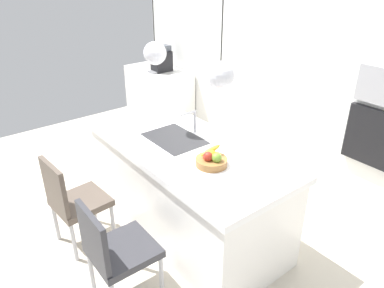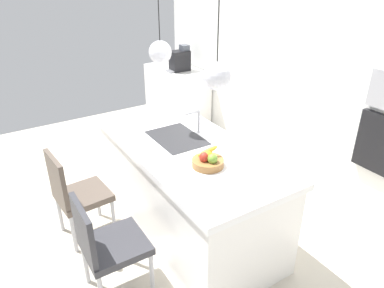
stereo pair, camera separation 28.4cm
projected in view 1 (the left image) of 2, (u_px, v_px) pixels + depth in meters
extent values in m
plane|color=beige|center=(186.00, 226.00, 3.65)|extent=(6.60, 6.60, 0.00)
cube|color=white|center=(306.00, 70.00, 3.96)|extent=(6.00, 0.10, 2.60)
cube|color=white|center=(186.00, 191.00, 3.45)|extent=(2.02, 0.89, 0.85)
cube|color=white|center=(185.00, 148.00, 3.25)|extent=(2.08, 0.95, 0.06)
cube|color=#2D2D30|center=(174.00, 139.00, 3.35)|extent=(0.56, 0.40, 0.02)
cylinder|color=silver|center=(195.00, 121.00, 3.43)|extent=(0.02, 0.02, 0.22)
cylinder|color=silver|center=(188.00, 113.00, 3.34)|extent=(0.02, 0.16, 0.02)
cylinder|color=#9E6B38|center=(211.00, 162.00, 2.91)|extent=(0.25, 0.25, 0.06)
sphere|color=#B22D1E|center=(208.00, 156.00, 2.86)|extent=(0.08, 0.08, 0.08)
sphere|color=olive|center=(212.00, 156.00, 2.87)|extent=(0.07, 0.07, 0.07)
sphere|color=olive|center=(217.00, 158.00, 2.84)|extent=(0.08, 0.08, 0.08)
sphere|color=orange|center=(212.00, 155.00, 2.88)|extent=(0.08, 0.08, 0.08)
ellipsoid|color=yellow|center=(211.00, 150.00, 2.91)|extent=(0.08, 0.19, 0.10)
cube|color=white|center=(159.00, 96.00, 5.84)|extent=(1.10, 0.60, 0.85)
cube|color=black|center=(162.00, 61.00, 5.51)|extent=(0.20, 0.28, 0.30)
cube|color=gray|center=(152.00, 72.00, 5.48)|extent=(0.16, 0.08, 0.02)
cube|color=#4C515B|center=(166.00, 48.00, 5.47)|extent=(0.14, 0.11, 0.08)
cube|color=black|center=(375.00, 138.00, 3.48)|extent=(0.56, 0.08, 0.56)
cube|color=brown|center=(81.00, 202.00, 3.29)|extent=(0.46, 0.48, 0.06)
cube|color=brown|center=(54.00, 187.00, 3.05)|extent=(0.41, 0.07, 0.44)
cylinder|color=#B2B2B7|center=(113.00, 223.00, 3.38)|extent=(0.04, 0.04, 0.40)
cylinder|color=#B2B2B7|center=(94.00, 205.00, 3.63)|extent=(0.04, 0.04, 0.40)
cylinder|color=#B2B2B7|center=(74.00, 242.00, 3.15)|extent=(0.04, 0.04, 0.40)
cylinder|color=#B2B2B7|center=(56.00, 222.00, 3.39)|extent=(0.04, 0.04, 0.40)
cube|color=#333338|center=(123.00, 250.00, 2.72)|extent=(0.45, 0.46, 0.06)
cube|color=#333338|center=(93.00, 238.00, 2.50)|extent=(0.42, 0.04, 0.41)
cylinder|color=#B2B2B7|center=(161.00, 277.00, 2.80)|extent=(0.04, 0.04, 0.41)
cylinder|color=#B2B2B7|center=(136.00, 249.00, 3.07)|extent=(0.04, 0.04, 0.41)
cylinder|color=#B2B2B7|center=(91.00, 271.00, 2.85)|extent=(0.04, 0.04, 0.41)
sphere|color=silver|center=(155.00, 53.00, 3.20)|extent=(0.20, 0.20, 0.20)
cylinder|color=black|center=(153.00, 4.00, 3.02)|extent=(0.01, 0.01, 0.60)
sphere|color=silver|center=(220.00, 75.00, 2.60)|extent=(0.20, 0.20, 0.20)
cylinder|color=black|center=(223.00, 16.00, 2.42)|extent=(0.01, 0.01, 0.60)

